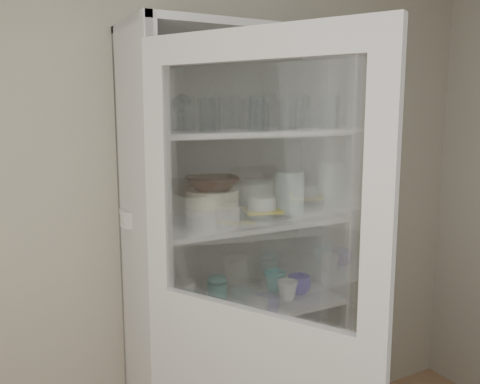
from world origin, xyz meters
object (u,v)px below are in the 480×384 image
terracotta_bowl (212,183)px  measuring_cups (199,312)px  teal_jar (217,291)px  tin_box (289,362)px  pantry_cabinet (234,281)px  goblet_3 (303,109)px  goblet_1 (183,111)px  cream_bowl (212,198)px  goblet_2 (250,111)px  white_ramekin (262,203)px  goblet_0 (179,112)px  mug_blue (299,284)px  mug_teal (275,281)px  cupboard_door (254,373)px  plate_stack_front (213,215)px  glass_platter (262,213)px  white_canister (182,296)px  cream_dish (229,380)px  plate_stack_back (148,216)px  grey_bowl_stack (289,192)px  mug_white (287,290)px  yellow_trivet (262,210)px

terracotta_bowl → measuring_cups: (-0.07, -0.01, -0.56)m
teal_jar → tin_box: (0.38, -0.05, -0.43)m
pantry_cabinet → goblet_3: pantry_cabinet is taller
goblet_1 → cream_bowl: goblet_1 is taller
goblet_2 → white_ramekin: 0.43m
goblet_0 → goblet_1: size_ratio=0.91×
mug_blue → mug_teal: size_ratio=1.06×
cupboard_door → goblet_1: cupboard_door is taller
plate_stack_front → glass_platter: (0.29, 0.08, -0.03)m
mug_blue → tin_box: 0.42m
terracotta_bowl → tin_box: (0.45, 0.06, -0.95)m
goblet_3 → white_ramekin: 0.51m
measuring_cups → white_canister: 0.11m
goblet_2 → cream_dish: size_ratio=0.77×
pantry_cabinet → white_ramekin: bearing=-22.3°
glass_platter → teal_jar: glass_platter is taller
goblet_1 → goblet_3: bearing=-3.5°
white_ramekin → mug_teal: bearing=17.5°
goblet_3 → goblet_0: bearing=175.2°
white_ramekin → cream_dish: (-0.20, -0.04, -0.82)m
cream_dish → white_canister: bearing=167.7°
plate_stack_back → terracotta_bowl: (0.24, -0.15, 0.15)m
grey_bowl_stack → terracotta_bowl: bearing=-171.9°
terracotta_bowl → tin_box: bearing=7.5°
cupboard_door → cream_dish: cupboard_door is taller
cream_dish → mug_white: bearing=-11.9°
goblet_1 → cream_dish: (0.16, -0.13, -1.25)m
teal_jar → plate_stack_front: bearing=-123.5°
yellow_trivet → mug_teal: 0.39m
cupboard_door → glass_platter: size_ratio=6.32×
pantry_cabinet → cream_dish: 0.46m
pantry_cabinet → mug_teal: 0.23m
glass_platter → cream_bowl: bearing=-165.2°
goblet_2 → cream_bowl: size_ratio=0.76×
white_ramekin → mug_white: 0.43m
cream_bowl → terracotta_bowl: (0.00, 0.00, 0.06)m
pantry_cabinet → cream_dish: (-0.07, -0.09, -0.44)m
white_ramekin → teal_jar: 0.46m
goblet_0 → grey_bowl_stack: (0.51, -0.13, -0.38)m
goblet_3 → cream_bowl: 0.69m
glass_platter → cupboard_door: bearing=-122.9°
pantry_cabinet → cream_bowl: 0.49m
plate_stack_front → mug_teal: 0.57m
mug_teal → goblet_2: bearing=170.7°
cupboard_door → white_ramekin: (0.41, 0.63, 0.45)m
plate_stack_back → glass_platter: size_ratio=0.74×
mug_teal → teal_jar: (-0.32, -0.00, 0.01)m
glass_platter → tin_box: glass_platter is taller
cream_bowl → cream_dish: (0.10, 0.04, -0.88)m
terracotta_bowl → cream_bowl: bearing=0.0°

